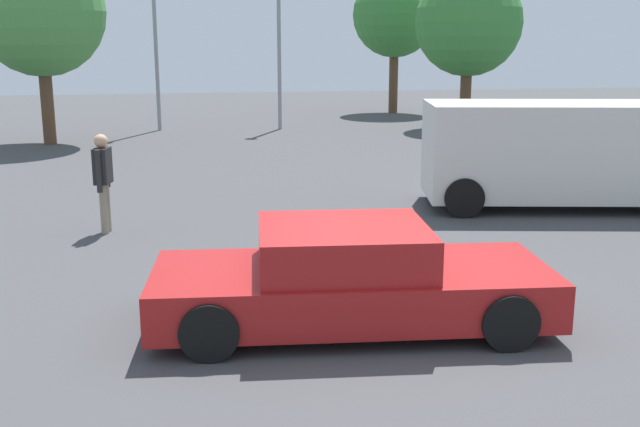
# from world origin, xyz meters

# --- Properties ---
(ground_plane) EXTENTS (80.00, 80.00, 0.00)m
(ground_plane) POSITION_xyz_m (0.00, 0.00, 0.00)
(ground_plane) COLOR #424244
(sedan_foreground) EXTENTS (4.79, 2.34, 1.21)m
(sedan_foreground) POSITION_xyz_m (-0.25, -0.07, 0.56)
(sedan_foreground) COLOR maroon
(sedan_foreground) RESTS_ON ground_plane
(dog) EXTENTS (0.57, 0.33, 0.37)m
(dog) POSITION_xyz_m (-0.49, 2.53, 0.23)
(dog) COLOR white
(dog) RESTS_ON ground_plane
(van_white) EXTENTS (5.44, 3.06, 2.09)m
(van_white) POSITION_xyz_m (5.24, 5.48, 1.13)
(van_white) COLOR silver
(van_white) RESTS_ON ground_plane
(pedestrian) EXTENTS (0.31, 0.56, 1.73)m
(pedestrian) POSITION_xyz_m (-3.46, 5.00, 1.03)
(pedestrian) COLOR gray
(pedestrian) RESTS_ON ground_plane
(light_post_near) EXTENTS (0.44, 0.44, 6.16)m
(light_post_near) POSITION_xyz_m (1.63, 19.86, 4.20)
(light_post_near) COLOR gray
(light_post_near) RESTS_ON ground_plane
(tree_back_left) EXTENTS (3.96, 3.96, 5.89)m
(tree_back_left) POSITION_xyz_m (8.58, 18.90, 3.89)
(tree_back_left) COLOR brown
(tree_back_left) RESTS_ON ground_plane
(tree_back_center) EXTENTS (3.77, 3.77, 6.25)m
(tree_back_center) POSITION_xyz_m (7.60, 25.29, 4.34)
(tree_back_center) COLOR brown
(tree_back_center) RESTS_ON ground_plane
(tree_back_right) EXTENTS (4.03, 4.03, 6.16)m
(tree_back_right) POSITION_xyz_m (-6.23, 17.11, 4.13)
(tree_back_right) COLOR brown
(tree_back_right) RESTS_ON ground_plane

